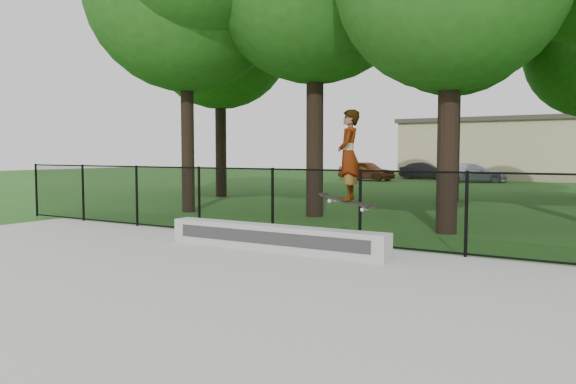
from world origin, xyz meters
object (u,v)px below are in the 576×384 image
car_b (426,171)px  skater_airborne (349,157)px  car_c (473,173)px  car_a (366,171)px  grind_ledge (273,238)px

car_b → skater_airborne: skater_airborne is taller
car_c → skater_airborne: size_ratio=2.23×
car_a → car_c: 6.89m
car_a → skater_airborne: bearing=-148.7°
grind_ledge → car_a: car_a is taller
car_c → skater_airborne: 28.56m
car_b → skater_airborne: bearing=-165.4°
grind_ledge → car_a: (-9.61, 26.57, 0.37)m
grind_ledge → car_b: size_ratio=1.39×
car_a → skater_airborne: skater_airborne is taller
grind_ledge → car_c: car_c is taller
grind_ledge → skater_airborne: (1.57, -0.09, 1.50)m
car_b → car_c: (3.83, -2.36, 0.00)m
skater_airborne → car_a: bearing=112.7°
car_c → skater_airborne: (4.46, -28.18, 1.20)m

